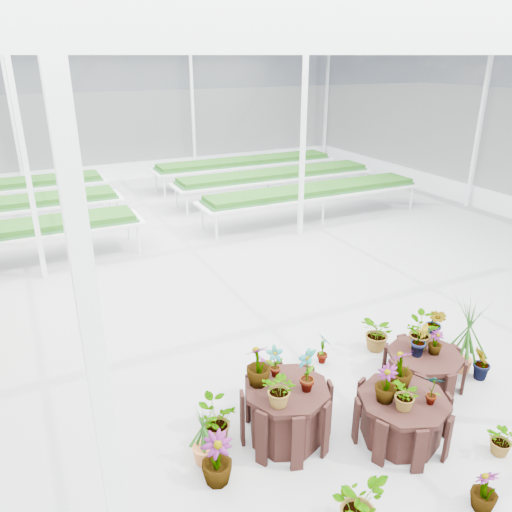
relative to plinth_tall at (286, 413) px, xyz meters
name	(u,v)px	position (x,y,z in m)	size (l,w,h in m)	color
ground_plane	(266,336)	(0.83, 2.13, -0.35)	(24.00, 24.00, 0.00)	gray
greenhouse_shell	(267,201)	(0.83, 2.13, 1.90)	(18.00, 24.00, 4.50)	white
steel_frame	(267,201)	(0.83, 2.13, 1.90)	(18.00, 24.00, 4.50)	silver
nursery_benches	(148,201)	(0.83, 9.33, 0.07)	(16.00, 7.00, 0.84)	silver
plinth_tall	(286,413)	(0.00, 0.00, 0.00)	(1.03, 1.03, 0.70)	black
plinth_mid	(401,418)	(1.20, -0.60, -0.07)	(1.08, 1.08, 0.57)	black
plinth_low	(423,368)	(2.20, 0.10, -0.12)	(1.04, 1.04, 0.47)	black
nursery_plants	(361,381)	(1.03, -0.03, 0.14)	(4.54, 3.20, 1.35)	#1B4912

